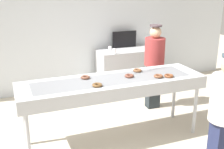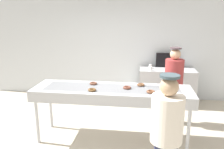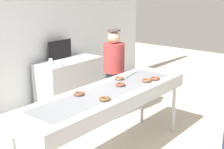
% 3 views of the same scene
% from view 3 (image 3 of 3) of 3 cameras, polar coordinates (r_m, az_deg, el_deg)
% --- Properties ---
extents(back_wall, '(8.00, 0.12, 3.32)m').
position_cam_3_polar(back_wall, '(5.85, -19.41, 8.30)').
color(back_wall, silver).
rests_on(back_wall, ground).
extents(fryer_conveyor, '(2.78, 0.77, 0.99)m').
position_cam_3_polar(fryer_conveyor, '(4.21, -0.68, -4.13)').
color(fryer_conveyor, '#B7BABF').
rests_on(fryer_conveyor, ground).
extents(chocolate_donut_0, '(0.17, 0.17, 0.04)m').
position_cam_3_polar(chocolate_donut_0, '(4.67, 1.30, -0.67)').
color(chocolate_donut_0, brown).
rests_on(chocolate_donut_0, fryer_conveyor).
extents(chocolate_donut_1, '(0.16, 0.16, 0.04)m').
position_cam_3_polar(chocolate_donut_1, '(3.83, -1.31, -4.42)').
color(chocolate_donut_1, brown).
rests_on(chocolate_donut_1, fryer_conveyor).
extents(chocolate_donut_2, '(0.16, 0.16, 0.04)m').
position_cam_3_polar(chocolate_donut_2, '(4.37, 1.50, -1.82)').
color(chocolate_donut_2, brown).
rests_on(chocolate_donut_2, fryer_conveyor).
extents(chocolate_donut_3, '(0.20, 0.20, 0.04)m').
position_cam_3_polar(chocolate_donut_3, '(4.69, 7.76, -0.73)').
color(chocolate_donut_3, brown).
rests_on(chocolate_donut_3, fryer_conveyor).
extents(chocolate_donut_4, '(0.18, 0.18, 0.04)m').
position_cam_3_polar(chocolate_donut_4, '(4.59, 6.27, -1.05)').
color(chocolate_donut_4, brown).
rests_on(chocolate_donut_4, fryer_conveyor).
extents(chocolate_donut_5, '(0.16, 0.16, 0.04)m').
position_cam_3_polar(chocolate_donut_5, '(4.03, -5.98, -3.46)').
color(chocolate_donut_5, brown).
rests_on(chocolate_donut_5, fryer_conveyor).
extents(worker_baker, '(0.37, 0.37, 1.61)m').
position_cam_3_polar(worker_baker, '(5.56, 0.34, 1.25)').
color(worker_baker, '#22292D').
rests_on(worker_baker, ground).
extents(prep_counter, '(1.39, 0.60, 0.91)m').
position_cam_3_polar(prep_counter, '(6.43, -7.63, -1.37)').
color(prep_counter, '#B7BABF').
rests_on(prep_counter, ground).
extents(paper_cup_0, '(0.07, 0.07, 0.10)m').
position_cam_3_polar(paper_cup_0, '(5.87, -9.45, 2.03)').
color(paper_cup_0, white).
rests_on(paper_cup_0, prep_counter).
extents(paper_cup_1, '(0.07, 0.07, 0.10)m').
position_cam_3_polar(paper_cup_1, '(6.05, -11.02, 2.35)').
color(paper_cup_1, white).
rests_on(paper_cup_1, prep_counter).
extents(menu_display, '(0.57, 0.04, 0.37)m').
position_cam_3_polar(menu_display, '(6.45, -9.37, 4.50)').
color(menu_display, black).
rests_on(menu_display, prep_counter).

